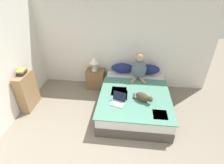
{
  "coord_description": "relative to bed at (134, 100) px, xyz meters",
  "views": [
    {
      "loc": [
        0.45,
        -1.43,
        2.93
      ],
      "look_at": [
        0.08,
        1.87,
        0.84
      ],
      "focal_mm": 28.0,
      "sensor_mm": 36.0,
      "label": 1
    }
  ],
  "objects": [
    {
      "name": "wall_back",
      "position": [
        -0.62,
        1.11,
        1.03
      ],
      "size": [
        5.3,
        0.05,
        2.55
      ],
      "color": "silver",
      "rests_on": "ground_plane"
    },
    {
      "name": "wall_side",
      "position": [
        -2.79,
        -0.47,
        1.03
      ],
      "size": [
        0.05,
        4.13,
        2.55
      ],
      "color": "silver",
      "rests_on": "ground_plane"
    },
    {
      "name": "bed",
      "position": [
        0.0,
        0.0,
        0.0
      ],
      "size": [
        1.65,
        2.08,
        0.49
      ],
      "color": "#4C4742",
      "rests_on": "ground_plane"
    },
    {
      "name": "pillow_near",
      "position": [
        -0.36,
        0.91,
        0.4
      ],
      "size": [
        0.63,
        0.22,
        0.3
      ],
      "color": "navy",
      "rests_on": "bed"
    },
    {
      "name": "pillow_far",
      "position": [
        0.36,
        0.91,
        0.4
      ],
      "size": [
        0.63,
        0.22,
        0.3
      ],
      "color": "navy",
      "rests_on": "bed"
    },
    {
      "name": "person_sitting",
      "position": [
        0.09,
        0.64,
        0.57
      ],
      "size": [
        0.4,
        0.39,
        0.74
      ],
      "color": "slate",
      "rests_on": "bed"
    },
    {
      "name": "cat_tabby",
      "position": [
        0.18,
        -0.32,
        0.35
      ],
      "size": [
        0.42,
        0.39,
        0.19
      ],
      "rotation": [
        0.0,
        0.0,
        -0.59
      ],
      "color": "#473828",
      "rests_on": "bed"
    },
    {
      "name": "laptop_open",
      "position": [
        -0.37,
        -0.46,
        0.3
      ],
      "size": [
        0.36,
        0.34,
        0.22
      ],
      "rotation": [
        0.0,
        0.0,
        -0.31
      ],
      "color": "#B7B7BC",
      "rests_on": "bed"
    },
    {
      "name": "nightstand",
      "position": [
        -1.13,
        0.84,
        0.03
      ],
      "size": [
        0.51,
        0.42,
        0.55
      ],
      "color": "brown",
      "rests_on": "ground_plane"
    },
    {
      "name": "table_lamp",
      "position": [
        -1.14,
        0.82,
        0.6
      ],
      "size": [
        0.26,
        0.26,
        0.42
      ],
      "color": "beige",
      "rests_on": "nightstand"
    },
    {
      "name": "bookshelf",
      "position": [
        -2.62,
        -0.21,
        0.22
      ],
      "size": [
        0.22,
        0.6,
        0.94
      ],
      "color": "#99754C",
      "rests_on": "ground_plane"
    },
    {
      "name": "book_stack_top",
      "position": [
        -2.62,
        -0.21,
        0.75
      ],
      "size": [
        0.19,
        0.24,
        0.12
      ],
      "color": "#2D2D33",
      "rests_on": "bookshelf"
    }
  ]
}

